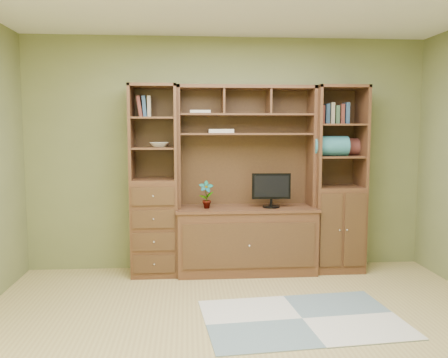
{
  "coord_description": "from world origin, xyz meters",
  "views": [
    {
      "loc": [
        -0.46,
        -3.36,
        1.58
      ],
      "look_at": [
        -0.11,
        1.2,
        1.1
      ],
      "focal_mm": 38.0,
      "sensor_mm": 36.0,
      "label": 1
    }
  ],
  "objects": [
    {
      "name": "room",
      "position": [
        0.0,
        0.0,
        1.3
      ],
      "size": [
        4.6,
        4.1,
        2.64
      ],
      "color": "tan",
      "rests_on": "ground"
    },
    {
      "name": "center_hutch",
      "position": [
        0.18,
        1.73,
        1.02
      ],
      "size": [
        1.54,
        0.53,
        2.05
      ],
      "primitive_type": "cube",
      "color": "#4E2E1B",
      "rests_on": "ground"
    },
    {
      "name": "left_tower",
      "position": [
        -0.82,
        1.77,
        1.02
      ],
      "size": [
        0.5,
        0.45,
        2.05
      ],
      "primitive_type": "cube",
      "color": "#4E2E1B",
      "rests_on": "ground"
    },
    {
      "name": "right_tower",
      "position": [
        1.21,
        1.77,
        1.02
      ],
      "size": [
        0.55,
        0.45,
        2.05
      ],
      "primitive_type": "cube",
      "color": "#4E2E1B",
      "rests_on": "ground"
    },
    {
      "name": "rug",
      "position": [
        0.49,
        0.39,
        0.01
      ],
      "size": [
        1.71,
        1.22,
        0.01
      ],
      "primitive_type": "cube",
      "rotation": [
        0.0,
        0.0,
        0.09
      ],
      "color": "#A2A8A7",
      "rests_on": "ground"
    },
    {
      "name": "monitor",
      "position": [
        0.45,
        1.7,
        0.99
      ],
      "size": [
        0.43,
        0.2,
        0.52
      ],
      "primitive_type": "cube",
      "rotation": [
        0.0,
        0.0,
        -0.04
      ],
      "color": "black",
      "rests_on": "center_hutch"
    },
    {
      "name": "orchid",
      "position": [
        -0.26,
        1.7,
        0.88
      ],
      "size": [
        0.16,
        0.11,
        0.3
      ],
      "primitive_type": "imported",
      "color": "#B5603D",
      "rests_on": "center_hutch"
    },
    {
      "name": "magazines",
      "position": [
        -0.09,
        1.82,
        1.56
      ],
      "size": [
        0.27,
        0.2,
        0.04
      ],
      "primitive_type": "cube",
      "color": "beige",
      "rests_on": "center_hutch"
    },
    {
      "name": "bowl",
      "position": [
        -0.76,
        1.77,
        1.42
      ],
      "size": [
        0.21,
        0.21,
        0.05
      ],
      "primitive_type": "imported",
      "color": "beige",
      "rests_on": "left_tower"
    },
    {
      "name": "blanket_teal",
      "position": [
        1.1,
        1.73,
        1.4
      ],
      "size": [
        0.38,
        0.22,
        0.22
      ],
      "primitive_type": "cube",
      "color": "#2C6C75",
      "rests_on": "right_tower"
    },
    {
      "name": "blanket_red",
      "position": [
        1.35,
        1.85,
        1.39
      ],
      "size": [
        0.35,
        0.19,
        0.19
      ],
      "primitive_type": "cube",
      "color": "brown",
      "rests_on": "right_tower"
    }
  ]
}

